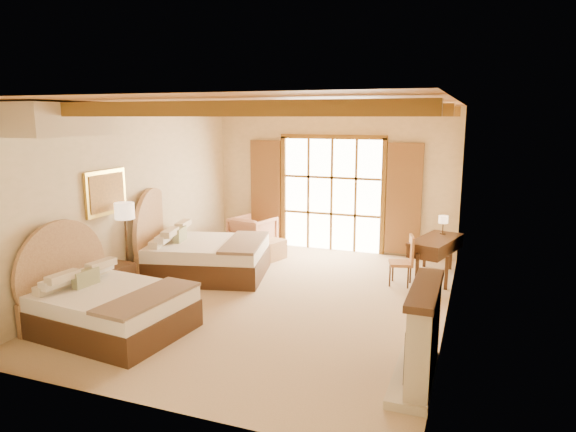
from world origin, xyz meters
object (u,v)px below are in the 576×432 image
at_px(nightstand, 116,281).
at_px(bed_near, 103,303).
at_px(desk, 435,256).
at_px(bed_far, 199,252).
at_px(armchair, 253,234).

bearing_deg(nightstand, bed_near, -52.19).
bearing_deg(desk, bed_far, -146.11).
distance_m(bed_near, bed_far, 2.77).
relative_size(bed_far, armchair, 2.96).
bearing_deg(bed_near, armchair, 94.10).
distance_m(bed_far, armchair, 2.01).
bearing_deg(bed_near, bed_far, 97.36).
xyz_separation_m(bed_near, nightstand, (-0.71, 1.15, -0.11)).
relative_size(nightstand, armchair, 0.67).
bearing_deg(desk, armchair, -172.80).
xyz_separation_m(bed_near, bed_far, (-0.06, 2.77, 0.04)).
height_order(bed_near, armchair, bed_near).
relative_size(bed_far, desk, 1.69).
relative_size(bed_near, nightstand, 3.73).
height_order(bed_far, nightstand, bed_far).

